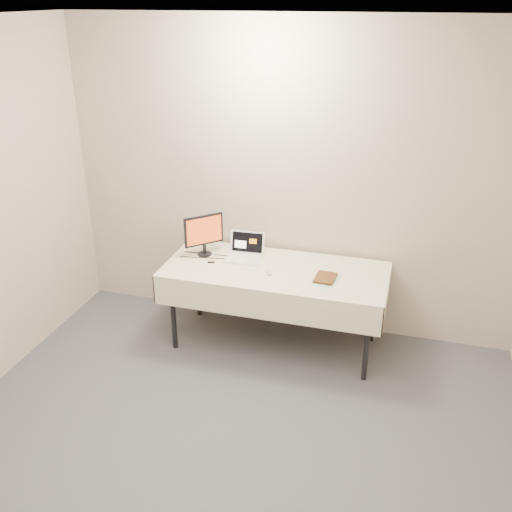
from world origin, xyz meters
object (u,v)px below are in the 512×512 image
(table, at_px, (275,275))
(monitor, at_px, (204,232))
(laptop, at_px, (245,252))
(book, at_px, (316,266))

(table, distance_m, monitor, 0.73)
(table, bearing_deg, laptop, 154.65)
(table, distance_m, book, 0.39)
(table, xyz_separation_m, book, (0.35, -0.06, 0.17))
(monitor, xyz_separation_m, book, (1.02, -0.17, -0.11))
(laptop, bearing_deg, book, -20.32)
(laptop, height_order, monitor, monitor)
(laptop, bearing_deg, monitor, -175.75)
(table, xyz_separation_m, laptop, (-0.31, 0.15, 0.11))
(table, relative_size, monitor, 5.06)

